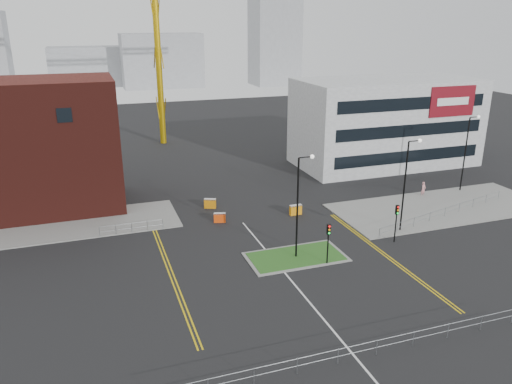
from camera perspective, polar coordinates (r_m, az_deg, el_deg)
ground at (r=37.05m, az=6.72°, el=-13.10°), size 200.00×200.00×0.00m
pavement_left at (r=54.05m, az=-23.93°, el=-3.92°), size 28.00×8.00×0.12m
pavement_right at (r=58.82m, az=20.34°, el=-1.64°), size 24.00×10.00×0.12m
island_kerb at (r=44.09m, az=4.59°, el=-7.40°), size 8.60×4.60×0.08m
grass_island at (r=44.08m, az=4.59°, el=-7.38°), size 8.00×4.00×0.12m
office_block at (r=73.50m, az=14.58°, el=7.74°), size 25.00×12.20×12.00m
streetlamp_island at (r=42.07m, az=5.05°, el=-0.79°), size 1.46×0.36×9.18m
streetlamp_right_near at (r=49.55m, az=16.89°, el=1.52°), size 1.46×0.36×9.18m
streetlamp_right_far at (r=64.18m, az=23.01°, el=4.71°), size 1.46×0.36×9.18m
traffic_light_island at (r=42.18m, az=8.28°, el=-5.03°), size 0.28×0.33×3.65m
traffic_light_right at (r=47.69m, az=15.78°, el=-2.68°), size 0.28×0.33×3.65m
railing_front at (r=32.27m, az=11.57°, el=-17.12°), size 24.05×0.05×1.10m
railing_left at (r=49.86m, az=-14.03°, el=-3.82°), size 6.05×0.05×1.10m
railing_right at (r=55.87m, az=20.81°, el=-1.98°), size 19.05×5.05×1.10m
centre_line at (r=38.58m, az=5.42°, el=-11.63°), size 0.15×30.00×0.01m
yellow_left_a at (r=43.11m, az=-10.20°, el=-8.36°), size 0.12×24.00×0.01m
yellow_left_b at (r=43.15m, az=-9.80°, el=-8.31°), size 0.12×24.00×0.01m
yellow_right_a at (r=45.87m, az=14.29°, el=-6.93°), size 0.12×20.00×0.01m
yellow_right_b at (r=46.03m, az=14.60°, el=-6.86°), size 0.12×20.00×0.01m
skyline_b at (r=160.31m, az=-10.72°, el=14.54°), size 24.00×12.00×16.00m
skyline_c at (r=164.19m, az=2.14°, el=17.04°), size 14.00×12.00×28.00m
skyline_d at (r=168.71m, az=-17.43°, el=13.55°), size 30.00×12.00×12.00m
pedestrian at (r=61.73m, az=18.58°, el=0.32°), size 0.73×0.59×1.75m
barrier_left at (r=51.21m, az=-4.17°, el=-2.90°), size 1.25×0.74×1.00m
barrier_mid at (r=55.12m, az=-5.27°, el=-1.27°), size 1.35×0.89×1.08m
barrier_right at (r=53.19m, az=4.55°, el=-2.00°), size 1.32×0.50×1.10m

